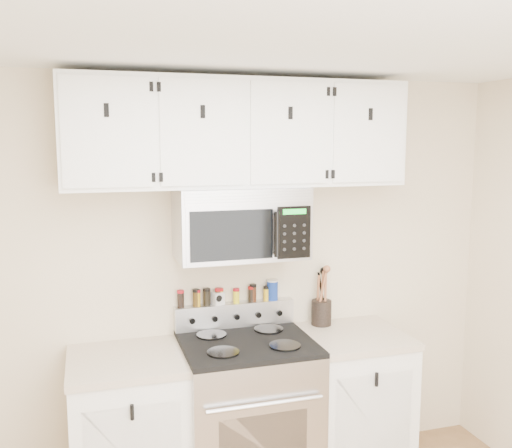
{
  "coord_description": "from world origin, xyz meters",
  "views": [
    {
      "loc": [
        -0.88,
        -1.65,
        2.1
      ],
      "look_at": [
        0.06,
        1.45,
        1.63
      ],
      "focal_mm": 40.0,
      "sensor_mm": 36.0,
      "label": 1
    }
  ],
  "objects_px": {
    "microwave": "(241,223)",
    "utensil_crock": "(321,310)",
    "range": "(247,415)",
    "salt_canister": "(272,290)"
  },
  "relations": [
    {
      "from": "microwave",
      "to": "salt_canister",
      "type": "xyz_separation_m",
      "value": [
        0.25,
        0.16,
        -0.46
      ]
    },
    {
      "from": "range",
      "to": "microwave",
      "type": "bearing_deg",
      "value": 89.77
    },
    {
      "from": "range",
      "to": "salt_canister",
      "type": "bearing_deg",
      "value": 48.47
    },
    {
      "from": "microwave",
      "to": "utensil_crock",
      "type": "relative_size",
      "value": 2.01
    },
    {
      "from": "salt_canister",
      "to": "microwave",
      "type": "bearing_deg",
      "value": -148.06
    },
    {
      "from": "range",
      "to": "utensil_crock",
      "type": "xyz_separation_m",
      "value": [
        0.57,
        0.23,
        0.53
      ]
    },
    {
      "from": "microwave",
      "to": "utensil_crock",
      "type": "height_order",
      "value": "microwave"
    },
    {
      "from": "microwave",
      "to": "salt_canister",
      "type": "distance_m",
      "value": 0.55
    },
    {
      "from": "salt_canister",
      "to": "range",
      "type": "bearing_deg",
      "value": -131.53
    },
    {
      "from": "microwave",
      "to": "range",
      "type": "bearing_deg",
      "value": -90.23
    }
  ]
}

